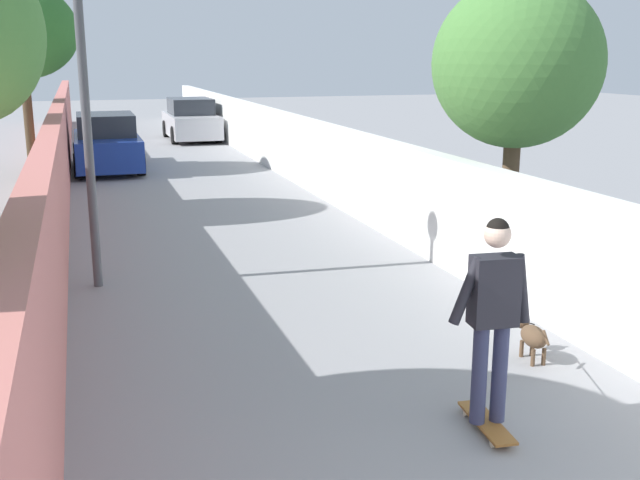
{
  "coord_description": "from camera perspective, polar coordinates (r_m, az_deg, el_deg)",
  "views": [
    {
      "loc": [
        -2.27,
        2.36,
        3.1
      ],
      "look_at": [
        5.85,
        -0.23,
        1.0
      ],
      "focal_mm": 42.29,
      "sensor_mm": 36.0,
      "label": 1
    }
  ],
  "objects": [
    {
      "name": "ground_plane",
      "position": [
        16.73,
        -9.26,
        2.97
      ],
      "size": [
        80.0,
        80.0,
        0.0
      ],
      "primitive_type": "plane",
      "color": "gray"
    },
    {
      "name": "wall_left",
      "position": [
        14.43,
        -19.31,
        4.56
      ],
      "size": [
        48.0,
        0.3,
        1.94
      ],
      "primitive_type": "cube",
      "color": "#CC726B",
      "rests_on": "ground"
    },
    {
      "name": "fence_right",
      "position": [
        15.34,
        2.24,
        5.27
      ],
      "size": [
        48.0,
        0.3,
        1.64
      ],
      "primitive_type": "cube",
      "color": "white",
      "rests_on": "ground"
    },
    {
      "name": "tree_right_mid",
      "position": [
        11.52,
        14.69,
        12.71
      ],
      "size": [
        2.46,
        2.46,
        4.2
      ],
      "color": "brown",
      "rests_on": "ground"
    },
    {
      "name": "tree_left_distant",
      "position": [
        21.31,
        -21.71,
        14.44
      ],
      "size": [
        2.86,
        2.86,
        4.9
      ],
      "color": "#473523",
      "rests_on": "ground"
    },
    {
      "name": "lamp_post",
      "position": [
        10.4,
        -17.64,
        13.88
      ],
      "size": [
        0.36,
        0.36,
        4.77
      ],
      "color": "#4C4C51",
      "rests_on": "ground"
    },
    {
      "name": "skateboard",
      "position": [
        6.71,
        12.49,
        -13.34
      ],
      "size": [
        0.82,
        0.28,
        0.08
      ],
      "color": "brown",
      "rests_on": "ground"
    },
    {
      "name": "person_skateboarder",
      "position": [
        6.31,
        12.98,
        -4.81
      ],
      "size": [
        0.26,
        0.72,
        1.76
      ],
      "color": "#333859",
      "rests_on": "skateboard"
    },
    {
      "name": "dog",
      "position": [
        8.17,
        15.73,
        -6.93
      ],
      "size": [
        1.52,
        1.35,
        1.06
      ],
      "color": "brown",
      "rests_on": "ground"
    },
    {
      "name": "car_near",
      "position": [
        21.76,
        -15.83,
        7.02
      ],
      "size": [
        4.22,
        1.8,
        1.54
      ],
      "color": "navy",
      "rests_on": "ground"
    },
    {
      "name": "car_far",
      "position": [
        28.93,
        -9.73,
        8.9
      ],
      "size": [
        4.2,
        1.8,
        1.54
      ],
      "color": "silver",
      "rests_on": "ground"
    }
  ]
}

